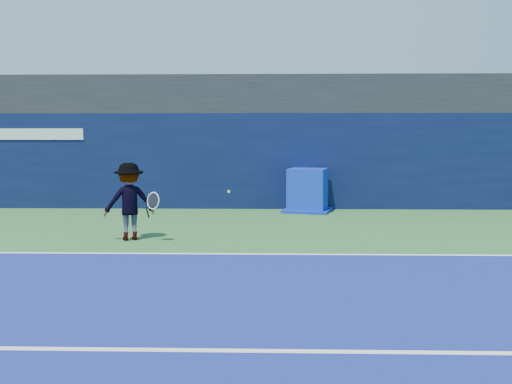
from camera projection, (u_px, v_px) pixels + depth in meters
ground at (190, 298)px, 8.01m from camera, size 80.00×80.00×0.00m
baseline at (212, 254)px, 11.00m from camera, size 24.00×0.10×0.01m
service_line at (163, 350)px, 6.02m from camera, size 24.00×0.10×0.01m
stadium_band at (237, 97)px, 19.11m from camera, size 36.00×3.00×1.20m
back_wall_assembly at (235, 161)px, 18.32m from camera, size 36.00×1.03×3.00m
equipment_cart at (308, 192)px, 17.28m from camera, size 1.65×1.65×1.31m
tennis_player at (129, 201)px, 12.49m from camera, size 1.37×0.98×1.70m
tennis_ball at (229, 192)px, 12.91m from camera, size 0.07×0.07×0.07m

